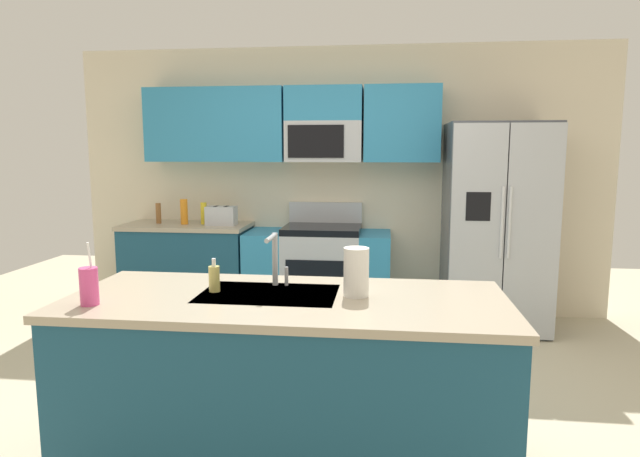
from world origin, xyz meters
name	(u,v)px	position (x,y,z in m)	size (l,w,h in m)	color
ground_plane	(309,404)	(0.00, 0.00, 0.00)	(9.00, 9.00, 0.00)	beige
kitchen_wall_unit	(324,164)	(-0.14, 2.08, 1.47)	(5.20, 0.43, 2.60)	beige
back_counter	(188,269)	(-1.46, 1.80, 0.45)	(1.21, 0.63, 0.90)	navy
range_oven	(318,273)	(-0.16, 1.80, 0.44)	(1.36, 0.61, 1.10)	#B7BABF
refrigerator	(496,227)	(1.45, 1.73, 0.93)	(0.90, 0.76, 1.85)	#4C4F54
island_counter	(287,383)	(-0.01, -0.71, 0.45)	(2.14, 0.89, 0.90)	navy
toaster	(221,216)	(-1.09, 1.75, 0.99)	(0.28, 0.16, 0.18)	#B7BABF
pepper_mill	(158,213)	(-1.74, 1.80, 1.00)	(0.05, 0.05, 0.20)	brown
bottle_orange	(184,212)	(-1.47, 1.77, 1.02)	(0.07, 0.07, 0.24)	orange
bottle_yellow	(204,213)	(-1.28, 1.80, 1.01)	(0.06, 0.06, 0.21)	yellow
sink_faucet	(275,255)	(-0.10, -0.51, 1.07)	(0.08, 0.21, 0.28)	#B7BABF
drink_cup_pink	(89,286)	(-0.89, -0.95, 0.99)	(0.08, 0.08, 0.29)	#EA4C93
soap_dispenser	(214,278)	(-0.39, -0.65, 0.97)	(0.06, 0.06, 0.17)	#D8CC66
paper_towel_roll	(356,272)	(0.33, -0.65, 1.02)	(0.12, 0.12, 0.24)	white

